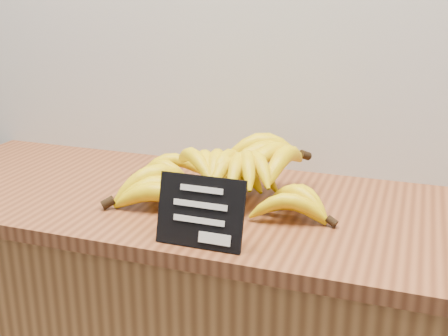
# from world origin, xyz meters

# --- Properties ---
(counter_top) EXTENTS (1.56, 0.54, 0.03)m
(counter_top) POSITION_xyz_m (0.09, 2.75, 0.92)
(counter_top) COLOR brown
(counter_top) RESTS_ON counter
(chalkboard_sign) EXTENTS (0.16, 0.04, 0.12)m
(chalkboard_sign) POSITION_xyz_m (0.10, 2.53, 0.99)
(chalkboard_sign) COLOR black
(chalkboard_sign) RESTS_ON counter_top
(banana_pile) EXTENTS (0.48, 0.32, 0.12)m
(banana_pile) POSITION_xyz_m (0.07, 2.75, 0.99)
(banana_pile) COLOR yellow
(banana_pile) RESTS_ON counter_top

